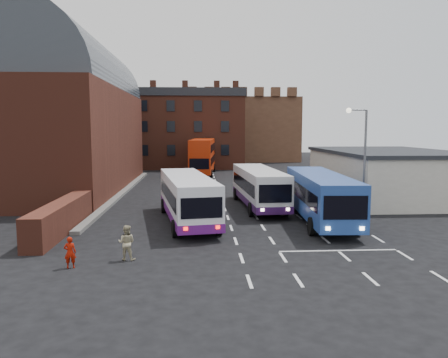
{
  "coord_description": "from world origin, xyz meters",
  "views": [
    {
      "loc": [
        -2.04,
        -24.13,
        6.12
      ],
      "look_at": [
        0.0,
        10.0,
        2.2
      ],
      "focal_mm": 35.0,
      "sensor_mm": 36.0,
      "label": 1
    }
  ],
  "objects": [
    {
      "name": "bus_white_outbound",
      "position": [
        -2.76,
        4.32,
        1.81
      ],
      "size": [
        4.32,
        11.53,
        3.07
      ],
      "rotation": [
        0.0,
        0.0,
        0.16
      ],
      "color": "white",
      "rests_on": "ground"
    },
    {
      "name": "pedestrian_red",
      "position": [
        -7.71,
        -5.01,
        0.71
      ],
      "size": [
        0.56,
        0.41,
        1.41
      ],
      "primitive_type": "imported",
      "rotation": [
        0.0,
        0.0,
        3.29
      ],
      "color": "#9A1204",
      "rests_on": "ground"
    },
    {
      "name": "ground",
      "position": [
        0.0,
        0.0,
        0.0
      ],
      "size": [
        180.0,
        180.0,
        0.0
      ],
      "primitive_type": "plane",
      "color": "black"
    },
    {
      "name": "forecourt_wall",
      "position": [
        -10.2,
        2.0,
        0.9
      ],
      "size": [
        1.2,
        10.0,
        1.8
      ],
      "primitive_type": "cube",
      "color": "#602B1E",
      "rests_on": "ground"
    },
    {
      "name": "railway_station",
      "position": [
        -15.5,
        21.0,
        7.64
      ],
      "size": [
        12.0,
        28.0,
        16.0
      ],
      "color": "#602B1E",
      "rests_on": "ground"
    },
    {
      "name": "street_lamp",
      "position": [
        8.35,
        3.02,
        4.49
      ],
      "size": [
        1.49,
        0.52,
        7.43
      ],
      "rotation": [
        0.0,
        0.0,
        0.23
      ],
      "color": "slate",
      "rests_on": "ground"
    },
    {
      "name": "bus_red_double",
      "position": [
        -1.42,
        34.24,
        2.53
      ],
      "size": [
        3.73,
        12.1,
        4.77
      ],
      "rotation": [
        0.0,
        0.0,
        3.06
      ],
      "color": "#B82506",
      "rests_on": "ground"
    },
    {
      "name": "cream_building",
      "position": [
        15.0,
        14.0,
        2.16
      ],
      "size": [
        10.4,
        16.4,
        4.25
      ],
      "color": "beige",
      "rests_on": "ground"
    },
    {
      "name": "castle_keep",
      "position": [
        6.0,
        66.0,
        6.0
      ],
      "size": [
        22.0,
        22.0,
        12.0
      ],
      "primitive_type": "cube",
      "color": "brown",
      "rests_on": "ground"
    },
    {
      "name": "brick_terrace",
      "position": [
        -6.0,
        46.0,
        5.5
      ],
      "size": [
        22.0,
        10.0,
        11.0
      ],
      "primitive_type": "cube",
      "color": "brown",
      "rests_on": "ground"
    },
    {
      "name": "bus_white_inbound",
      "position": [
        2.69,
        9.43,
        1.78
      ],
      "size": [
        3.28,
        11.19,
        3.02
      ],
      "rotation": [
        0.0,
        0.0,
        3.2
      ],
      "color": "silver",
      "rests_on": "ground"
    },
    {
      "name": "bus_blue",
      "position": [
        6.0,
        3.87,
        1.88
      ],
      "size": [
        3.41,
        11.78,
        3.18
      ],
      "rotation": [
        0.0,
        0.0,
        3.09
      ],
      "color": "#244592",
      "rests_on": "ground"
    },
    {
      "name": "pedestrian_beige",
      "position": [
        -5.41,
        -3.95,
        0.83
      ],
      "size": [
        0.9,
        0.75,
        1.66
      ],
      "primitive_type": "imported",
      "rotation": [
        0.0,
        0.0,
        2.98
      ],
      "color": "tan",
      "rests_on": "ground"
    }
  ]
}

